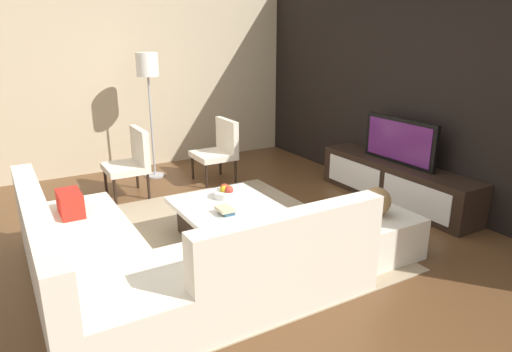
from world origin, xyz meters
name	(u,v)px	position (x,y,z in m)	size (l,w,h in m)	color
ground_plane	(223,244)	(0.00, 0.00, 0.00)	(14.00, 14.00, 0.00)	brown
feature_wall_back	(422,87)	(0.00, 2.70, 1.40)	(6.40, 0.12, 2.80)	black
side_wall_left	(138,76)	(-3.20, 0.20, 1.40)	(0.12, 5.20, 2.80)	#C6B28E
area_rug	(218,240)	(-0.10, 0.00, 0.01)	(3.02, 2.72, 0.01)	tan
media_console	(395,182)	(0.00, 2.40, 0.25)	(2.22, 0.48, 0.50)	black
television	(399,141)	(0.00, 2.40, 0.78)	(1.08, 0.06, 0.55)	black
sectional_couch	(157,262)	(0.53, -0.84, 0.28)	(2.40, 2.44, 0.83)	beige
coffee_table	(227,220)	(-0.10, 0.10, 0.20)	(1.02, 0.95, 0.38)	black
accent_chair_near	(132,158)	(-1.88, -0.34, 0.49)	(0.57, 0.50, 0.87)	black
floor_lamp	(148,73)	(-2.53, 0.14, 1.48)	(0.30, 0.30, 1.77)	#A5A5AA
ottoman	(374,234)	(0.90, 1.16, 0.20)	(0.70, 0.70, 0.40)	beige
fruit_bowl	(227,192)	(-0.28, 0.20, 0.43)	(0.28, 0.28, 0.13)	silver
accent_chair_far	(219,147)	(-1.87, 0.89, 0.49)	(0.56, 0.52, 0.87)	black
decorative_ball	(377,201)	(0.90, 1.16, 0.53)	(0.27, 0.27, 0.27)	#997247
book_stack	(226,210)	(0.12, -0.02, 0.42)	(0.18, 0.14, 0.07)	#2D516B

